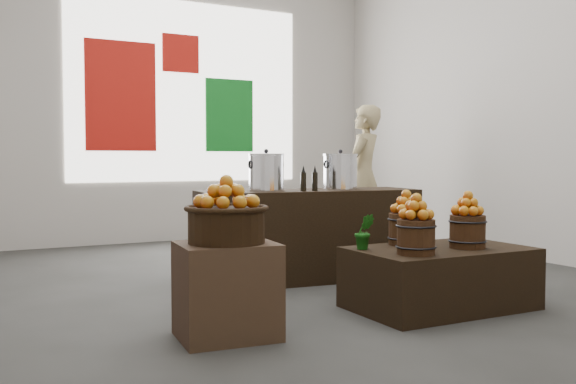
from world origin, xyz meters
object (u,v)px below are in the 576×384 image
stock_pot_left (266,173)px  stock_pot_center (340,173)px  display_table (440,278)px  counter (309,235)px  shopper (363,177)px  wicker_basket (227,226)px  crate (227,290)px

stock_pot_left → stock_pot_center: same height
display_table → stock_pot_center: stock_pot_center is taller
counter → shopper: size_ratio=1.14×
stock_pot_center → shopper: 1.98m
wicker_basket → counter: size_ratio=0.23×
counter → stock_pot_left: stock_pot_left is taller
wicker_basket → stock_pot_center: (1.72, 1.38, 0.28)m
stock_pot_center → stock_pot_left: bearing=173.2°
stock_pot_left → shopper: bearing=34.8°
crate → display_table: size_ratio=0.45×
stock_pot_left → shopper: size_ratio=0.18×
wicker_basket → shopper: bearing=43.5°
crate → stock_pot_center: 2.30m
display_table → stock_pot_center: (0.03, 1.40, 0.75)m
wicker_basket → display_table: 1.75m
counter → display_table: bearing=-71.9°
stock_pot_left → stock_pot_center: (0.72, -0.09, 0.00)m
crate → stock_pot_center: bearing=38.7°
display_table → stock_pot_left: (-0.69, 1.48, 0.75)m
wicker_basket → counter: (1.40, 1.42, -0.28)m
counter → shopper: shopper is taller
crate → wicker_basket: size_ratio=1.25×
counter → crate: bearing=-127.9°
shopper → stock_pot_center: bearing=14.7°
display_table → stock_pot_left: 1.80m
stock_pot_center → shopper: bearing=48.8°
stock_pot_left → stock_pot_center: size_ratio=1.00×
counter → stock_pot_left: bearing=180.0°
wicker_basket → crate: bearing=0.0°
counter → stock_pot_center: 0.65m
display_table → counter: 1.47m
stock_pot_center → wicker_basket: bearing=-141.3°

